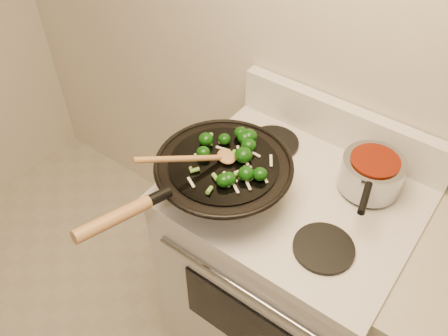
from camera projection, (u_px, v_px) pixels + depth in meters
The scene contains 5 objects.
stove at pixel (284, 268), 1.86m from camera, with size 0.78×0.67×1.08m.
wok at pixel (222, 177), 1.46m from camera, with size 0.43×0.70×0.22m.
stirfry at pixel (236, 153), 1.43m from camera, with size 0.27×0.29×0.05m.
wooden_spoon at pixel (201, 158), 1.39m from camera, with size 0.18×0.30×0.12m.
saucepan at pixel (371, 173), 1.49m from camera, with size 0.20×0.31×0.12m.
Camera 1 is at (0.42, 0.20, 2.06)m, focal length 38.00 mm.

